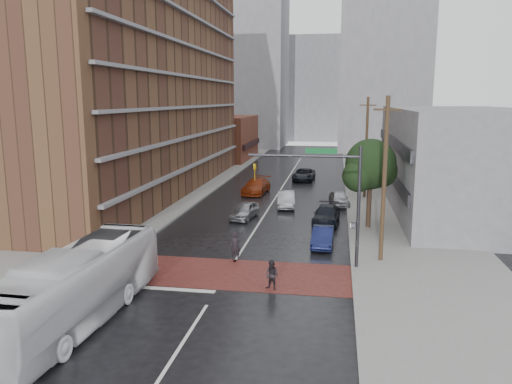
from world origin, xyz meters
The scene contains 24 objects.
ground centered at (0.00, 0.00, 0.00)m, with size 160.00×160.00×0.00m, color black.
crosswalk centered at (0.00, 0.50, 0.01)m, with size 14.00×5.00×0.02m, color maroon.
sidewalk_west centered at (-11.50, 25.00, 0.07)m, with size 9.00×90.00×0.15m, color gray.
sidewalk_east centered at (11.50, 25.00, 0.07)m, with size 9.00×90.00×0.15m, color gray.
apartment_block centered at (-14.00, 24.00, 14.00)m, with size 10.00×44.00×28.00m, color brown.
storefront_west centered at (-12.00, 54.00, 3.50)m, with size 8.00×16.00×7.00m, color brown.
building_east centered at (16.50, 20.00, 4.50)m, with size 11.00×26.00×9.00m, color gray.
distant_tower_west centered at (-14.00, 78.00, 16.00)m, with size 18.00×16.00×32.00m, color gray.
distant_tower_east centered at (14.00, 72.00, 18.00)m, with size 16.00×14.00×36.00m, color gray.
distant_tower_center centered at (0.00, 95.00, 12.00)m, with size 12.00×10.00×24.00m, color gray.
street_tree centered at (8.52, 12.03, 4.73)m, with size 4.20×4.10×6.90m.
signal_mast centered at (5.85, 2.50, 4.73)m, with size 6.50×0.30×7.20m.
utility_pole_near centered at (8.80, 4.00, 5.14)m, with size 1.60×0.26×10.00m.
utility_pole_far centered at (8.80, 24.00, 5.14)m, with size 1.60×0.26×10.00m.
transit_bus centered at (-5.18, -6.73, 1.66)m, with size 2.80×11.95×3.33m, color silver.
pedestrian_a centered at (0.00, 3.00, 0.88)m, with size 0.65×0.42×1.77m, color black.
pedestrian_b centered at (2.84, -1.50, 0.79)m, with size 0.77×0.60×1.58m, color black.
car_travel_a centered at (-1.47, 13.77, 0.70)m, with size 1.65×4.09×1.39m, color #93969A.
car_travel_b centered at (1.47, 18.72, 0.73)m, with size 1.54×4.43×1.46m, color #A8ABB0.
car_travel_c centered at (-2.29, 24.90, 0.79)m, with size 2.20×5.42×1.57m, color maroon.
suv_travel centered at (2.08, 34.16, 0.73)m, with size 2.41×5.22×1.45m, color black.
car_parked_near centered at (5.20, 6.82, 0.65)m, with size 1.37×3.93×1.29m, color #131944.
car_parked_mid centered at (5.30, 13.18, 0.70)m, with size 1.97×4.83×1.40m, color black.
car_parked_far centered at (6.30, 20.27, 0.67)m, with size 1.59×3.96×1.35m, color #A3A6AB.
Camera 1 is at (6.00, -25.96, 9.82)m, focal length 35.00 mm.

